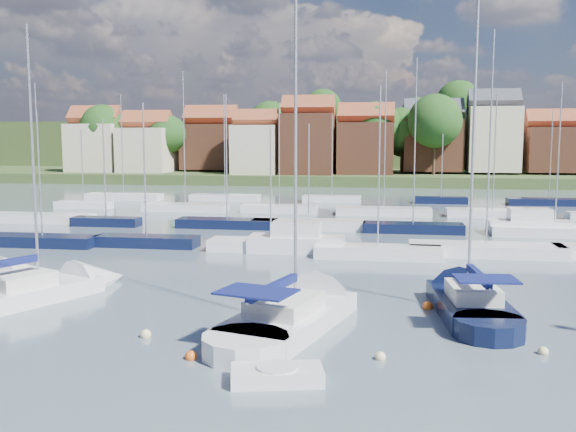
# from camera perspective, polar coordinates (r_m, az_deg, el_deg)

# --- Properties ---
(ground) EXTENTS (260.00, 260.00, 0.00)m
(ground) POSITION_cam_1_polar(r_m,az_deg,el_deg) (66.54, 7.79, -0.30)
(ground) COLOR #44545D
(ground) RESTS_ON ground
(sailboat_left) EXTENTS (7.45, 11.36, 15.20)m
(sailboat_left) POSITION_cam_1_polar(r_m,az_deg,el_deg) (36.50, -20.18, -6.14)
(sailboat_left) COLOR silver
(sailboat_left) RESTS_ON ground
(sailboat_centre) EXTENTS (6.81, 13.47, 17.62)m
(sailboat_centre) POSITION_cam_1_polar(r_m,az_deg,el_deg) (30.26, 1.58, -8.40)
(sailboat_centre) COLOR silver
(sailboat_centre) RESTS_ON ground
(sailboat_navy) EXTENTS (4.13, 11.72, 15.90)m
(sailboat_navy) POSITION_cam_1_polar(r_m,az_deg,el_deg) (33.32, 15.36, -7.19)
(sailboat_navy) COLOR black
(sailboat_navy) RESTS_ON ground
(tender) EXTENTS (3.41, 2.15, 0.68)m
(tender) POSITION_cam_1_polar(r_m,az_deg,el_deg) (22.67, -0.98, -13.97)
(tender) COLOR silver
(tender) RESTS_ON ground
(buoy_b) EXTENTS (0.46, 0.46, 0.46)m
(buoy_b) POSITION_cam_1_polar(r_m,az_deg,el_deg) (25.25, -8.63, -12.46)
(buoy_b) COLOR #D85914
(buoy_b) RESTS_ON ground
(buoy_c) EXTENTS (0.47, 0.47, 0.47)m
(buoy_c) POSITION_cam_1_polar(r_m,az_deg,el_deg) (28.19, -12.53, -10.46)
(buoy_c) COLOR beige
(buoy_c) RESTS_ON ground
(buoy_d) EXTENTS (0.41, 0.41, 0.41)m
(buoy_d) POSITION_cam_1_polar(r_m,az_deg,el_deg) (25.18, 8.20, -12.51)
(buoy_d) COLOR beige
(buoy_d) RESTS_ON ground
(buoy_e) EXTENTS (0.53, 0.53, 0.53)m
(buoy_e) POSITION_cam_1_polar(r_m,az_deg,el_deg) (32.65, 12.32, -8.04)
(buoy_e) COLOR #D85914
(buoy_e) RESTS_ON ground
(buoy_f) EXTENTS (0.41, 0.41, 0.41)m
(buoy_f) POSITION_cam_1_polar(r_m,az_deg,el_deg) (27.37, 21.73, -11.33)
(buoy_f) COLOR beige
(buoy_f) RESTS_ON ground
(marina_field) EXTENTS (79.62, 41.41, 15.93)m
(marina_field) POSITION_cam_1_polar(r_m,az_deg,el_deg) (61.66, 9.46, -0.51)
(marina_field) COLOR silver
(marina_field) RESTS_ON ground
(far_shore_town) EXTENTS (212.46, 90.00, 22.27)m
(far_shore_town) POSITION_cam_1_polar(r_m,az_deg,el_deg) (158.71, 9.40, 5.54)
(far_shore_town) COLOR #3A4924
(far_shore_town) RESTS_ON ground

